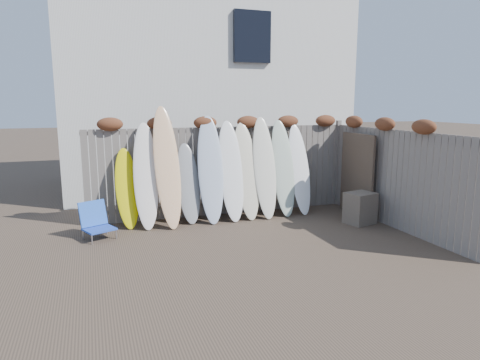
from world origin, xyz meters
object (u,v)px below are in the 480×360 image
object	(u,v)px
lattice_panel	(357,175)
surfboard_0	(127,188)
wooden_crate	(360,208)
beach_chair	(96,221)

from	to	relation	value
lattice_panel	surfboard_0	xyz separation A→B (m)	(-4.99, 0.73, -0.12)
wooden_crate	surfboard_0	xyz separation A→B (m)	(-4.66, 1.38, 0.48)
wooden_crate	surfboard_0	world-z (taller)	surfboard_0
wooden_crate	lattice_panel	size ratio (longest dim) A/B	0.36
beach_chair	surfboard_0	xyz separation A→B (m)	(0.64, 0.55, 0.49)
beach_chair	wooden_crate	xyz separation A→B (m)	(5.30, -0.83, 0.01)
beach_chair	surfboard_0	size ratio (longest dim) A/B	0.42
lattice_panel	surfboard_0	world-z (taller)	lattice_panel
lattice_panel	surfboard_0	size ratio (longest dim) A/B	1.10
wooden_crate	lattice_panel	bearing A→B (deg)	63.22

